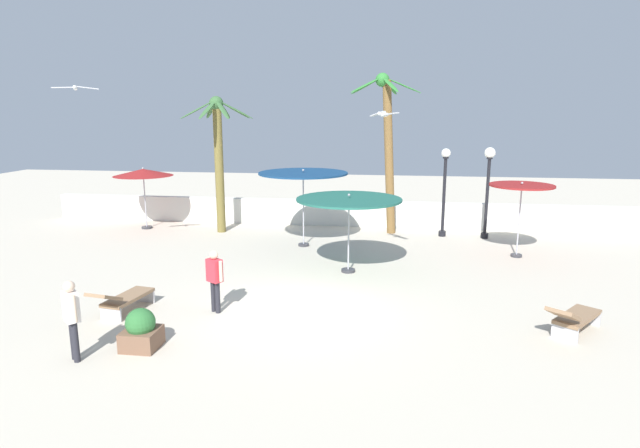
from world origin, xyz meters
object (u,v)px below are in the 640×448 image
(palm_tree_0, at_px, (387,138))
(planter, at_px, (141,330))
(patio_umbrella_0, at_px, (349,201))
(patio_umbrella_2, at_px, (143,173))
(lamp_post_1, at_px, (444,184))
(seagull_0, at_px, (384,114))
(lounge_chair_0, at_px, (574,317))
(lounge_chair_1, at_px, (122,298))
(patio_umbrella_1, at_px, (522,189))
(seagull_1, at_px, (75,88))
(guest_0, at_px, (215,276))
(patio_umbrella_3, at_px, (303,175))
(lamp_post_0, at_px, (488,179))
(guest_1, at_px, (72,313))
(palm_tree_1, at_px, (218,148))

(palm_tree_0, bearing_deg, planter, -112.88)
(patio_umbrella_0, relative_size, patio_umbrella_2, 1.23)
(lamp_post_1, bearing_deg, seagull_0, -112.10)
(lounge_chair_0, xyz_separation_m, lounge_chair_1, (-10.23, -0.23, 0.00))
(lounge_chair_1, bearing_deg, patio_umbrella_1, 32.26)
(lounge_chair_1, bearing_deg, seagull_1, 129.11)
(guest_0, bearing_deg, patio_umbrella_3, 81.12)
(lamp_post_0, xyz_separation_m, lounge_chair_1, (-9.82, -9.16, -1.85))
(patio_umbrella_0, relative_size, guest_1, 1.92)
(lounge_chair_1, xyz_separation_m, planter, (1.29, -1.66, -0.02))
(seagull_1, bearing_deg, lounge_chair_0, -14.61)
(lamp_post_1, height_order, lounge_chair_1, lamp_post_1)
(patio_umbrella_2, height_order, seagull_1, seagull_1)
(lamp_post_0, xyz_separation_m, planter, (-8.52, -10.83, -1.87))
(palm_tree_0, distance_m, lamp_post_0, 4.08)
(lounge_chair_0, bearing_deg, palm_tree_0, 114.17)
(lamp_post_1, xyz_separation_m, planter, (-6.95, -10.95, -1.64))
(patio_umbrella_2, xyz_separation_m, guest_1, (4.00, -11.37, -1.32))
(patio_umbrella_3, relative_size, seagull_0, 3.34)
(lounge_chair_0, distance_m, planter, 9.13)
(palm_tree_0, relative_size, guest_0, 4.03)
(palm_tree_0, relative_size, seagull_0, 6.57)
(palm_tree_0, distance_m, lounge_chair_0, 10.76)
(patio_umbrella_0, height_order, patio_umbrella_3, patio_umbrella_3)
(patio_umbrella_0, xyz_separation_m, planter, (-3.73, -5.80, -1.77))
(seagull_1, bearing_deg, patio_umbrella_2, 97.83)
(guest_1, relative_size, seagull_1, 1.35)
(lamp_post_0, bearing_deg, seagull_1, -156.82)
(patio_umbrella_0, distance_m, lamp_post_1, 6.07)
(guest_0, height_order, planter, guest_0)
(guest_0, bearing_deg, palm_tree_1, 107.35)
(seagull_1, bearing_deg, patio_umbrella_1, 12.21)
(lounge_chair_0, bearing_deg, patio_umbrella_1, 88.11)
(patio_umbrella_2, bearing_deg, lounge_chair_1, -67.56)
(lamp_post_0, bearing_deg, guest_1, -129.64)
(patio_umbrella_0, bearing_deg, patio_umbrella_2, 150.85)
(palm_tree_1, bearing_deg, planter, -80.44)
(lounge_chair_1, bearing_deg, patio_umbrella_2, 112.44)
(patio_umbrella_2, bearing_deg, patio_umbrella_3, -15.97)
(patio_umbrella_2, relative_size, lamp_post_0, 0.73)
(planter, bearing_deg, palm_tree_0, 67.12)
(guest_1, bearing_deg, guest_0, 56.30)
(guest_0, height_order, seagull_1, seagull_1)
(patio_umbrella_1, bearing_deg, lounge_chair_1, -147.74)
(palm_tree_0, bearing_deg, lounge_chair_1, -122.23)
(seagull_0, relative_size, planter, 1.10)
(patio_umbrella_2, bearing_deg, seagull_0, -28.62)
(palm_tree_1, bearing_deg, lamp_post_0, 1.80)
(palm_tree_1, distance_m, guest_0, 9.12)
(patio_umbrella_2, height_order, lounge_chair_0, patio_umbrella_2)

